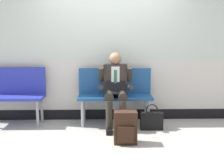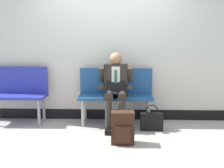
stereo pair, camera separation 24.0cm
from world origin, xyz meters
name	(u,v)px [view 2 (the right image)]	position (x,y,z in m)	size (l,w,h in m)	color
ground_plane	(108,130)	(0.00, 0.00, 0.00)	(18.00, 18.00, 0.00)	#9E9991
station_wall	(110,40)	(0.00, 0.68, 1.47)	(5.06, 0.14, 2.97)	beige
bench_with_person	(116,91)	(0.12, 0.41, 0.57)	(1.29, 0.42, 0.97)	navy
bench_empty	(18,91)	(-1.63, 0.41, 0.58)	(1.01, 0.42, 1.00)	#28339E
person_seated	(116,87)	(0.12, 0.20, 0.68)	(0.57, 0.70, 1.26)	#2D2823
backpack	(123,128)	(0.23, -0.56, 0.23)	(0.33, 0.23, 0.47)	#331E14
handbag	(152,121)	(0.71, 0.01, 0.16)	(0.37, 0.10, 0.43)	black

